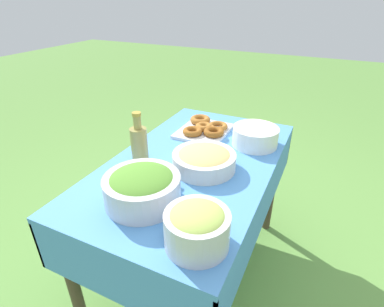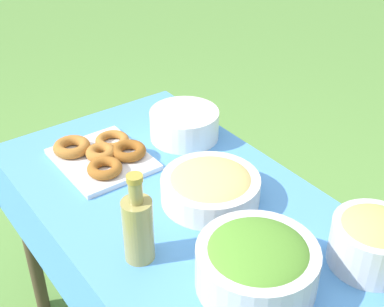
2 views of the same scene
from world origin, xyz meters
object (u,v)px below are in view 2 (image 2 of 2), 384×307
at_px(salad_bowl, 257,263).
at_px(pasta_bowl, 210,186).
at_px(plate_stack, 184,124).
at_px(fruit_bowl, 373,239).
at_px(donut_platter, 102,155).
at_px(olive_oil_bottle, 138,227).

relative_size(salad_bowl, pasta_bowl, 1.01).
distance_m(plate_stack, fruit_bowl, 0.75).
xyz_separation_m(salad_bowl, donut_platter, (0.67, 0.04, -0.04)).
bearing_deg(pasta_bowl, salad_bowl, 160.55).
bearing_deg(pasta_bowl, plate_stack, -23.68).
bearing_deg(olive_oil_bottle, plate_stack, -46.46).
bearing_deg(salad_bowl, donut_platter, 3.36).
height_order(salad_bowl, fruit_bowl, fruit_bowl).
height_order(donut_platter, fruit_bowl, fruit_bowl).
height_order(pasta_bowl, donut_platter, pasta_bowl).
bearing_deg(plate_stack, pasta_bowl, 156.32).
distance_m(salad_bowl, plate_stack, 0.68).
height_order(pasta_bowl, plate_stack, plate_stack).
bearing_deg(fruit_bowl, donut_platter, 21.63).
xyz_separation_m(pasta_bowl, olive_oil_bottle, (-0.08, 0.28, 0.05)).
distance_m(pasta_bowl, plate_stack, 0.35).
bearing_deg(donut_platter, fruit_bowl, -158.37).
bearing_deg(donut_platter, olive_oil_bottle, 163.35).
height_order(olive_oil_bottle, fruit_bowl, olive_oil_bottle).
bearing_deg(fruit_bowl, plate_stack, 1.38).
distance_m(salad_bowl, donut_platter, 0.67).
relative_size(pasta_bowl, plate_stack, 1.21).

